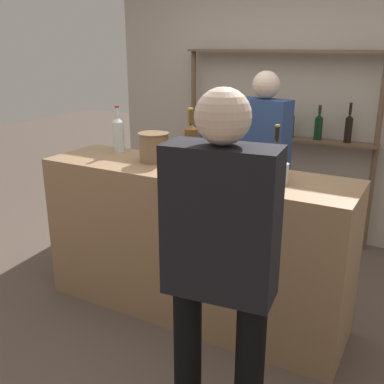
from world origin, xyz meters
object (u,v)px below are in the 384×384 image
Objects in this scene: counter_bottle_1 at (202,152)px; ice_bucket at (154,147)px; customer_right at (220,257)px; counter_bottle_5 at (118,134)px; counter_bottle_4 at (229,154)px; counter_bottle_3 at (234,165)px; counter_bottle_0 at (276,157)px; server_behind_counter at (262,156)px; cork_jar at (279,173)px; counter_bottle_2 at (191,142)px.

ice_bucket is (-0.42, 0.07, -0.03)m from counter_bottle_1.
customer_right reaches higher than ice_bucket.
counter_bottle_5 reaches higher than ice_bucket.
customer_right is (1.00, -1.00, -0.18)m from ice_bucket.
counter_bottle_3 is at bearing -55.39° from counter_bottle_4.
customer_right is at bearing -83.14° from counter_bottle_0.
counter_bottle_3 is (0.30, -0.15, -0.01)m from counter_bottle_1.
customer_right is at bearing 25.51° from server_behind_counter.
counter_bottle_4 is 0.21× the size of customer_right.
cork_jar is at bearing -3.13° from customer_right.
counter_bottle_1 is 0.25m from counter_bottle_2.
counter_bottle_0 is at bearing 118.53° from cork_jar.
counter_bottle_5 reaches higher than counter_bottle_0.
counter_bottle_3 is at bearing -120.78° from counter_bottle_0.
counter_bottle_3 is 2.61× the size of cork_jar.
server_behind_counter is (0.89, 0.79, -0.23)m from counter_bottle_5.
customer_right is at bearing -57.90° from counter_bottle_1.
counter_bottle_4 is (0.39, -0.20, -0.00)m from counter_bottle_2.
counter_bottle_3 is at bearing -27.37° from counter_bottle_1.
counter_bottle_2 is 1.04× the size of counter_bottle_4.
counter_bottle_1 is 0.89× the size of counter_bottle_4.
customer_right reaches higher than cork_jar.
counter_bottle_1 is 0.21m from counter_bottle_4.
counter_bottle_3 reaches higher than ice_bucket.
counter_bottle_4 is 1.67× the size of ice_bucket.
counter_bottle_3 is 1.44× the size of ice_bucket.
counter_bottle_0 is at bearing 35.18° from server_behind_counter.
counter_bottle_4 is at bearing 124.61° from counter_bottle_3.
cork_jar is 0.07× the size of server_behind_counter.
cork_jar is (0.07, -0.13, -0.07)m from counter_bottle_0.
counter_bottle_5 is at bearing 171.95° from cork_jar.
customer_right is (1.41, -1.12, -0.22)m from counter_bottle_5.
ice_bucket is 1.81× the size of cork_jar.
counter_bottle_2 is 1.20× the size of counter_bottle_3.
server_behind_counter is at bearing 8.76° from customer_right.
server_behind_counter reaches higher than counter_bottle_4.
ice_bucket is (-0.71, 0.22, -0.01)m from counter_bottle_3.
ice_bucket is at bearing 171.62° from counter_bottle_4.
counter_bottle_4 reaches higher than counter_bottle_1.
customer_right is at bearing -38.45° from counter_bottle_5.
counter_bottle_0 is 1.03× the size of counter_bottle_3.
counter_bottle_4 reaches higher than cork_jar.
customer_right is at bearing -44.94° from ice_bucket.
counter_bottle_4 is at bearing 18.41° from server_behind_counter.
counter_bottle_2 is at bearing 152.97° from counter_bottle_4.
counter_bottle_5 is at bearing 179.02° from counter_bottle_2.
counter_bottle_0 is 1.00× the size of counter_bottle_1.
counter_bottle_2 is at bearing 175.56° from counter_bottle_0.
cork_jar is (0.53, -0.01, -0.07)m from counter_bottle_1.
counter_bottle_5 reaches higher than cork_jar.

